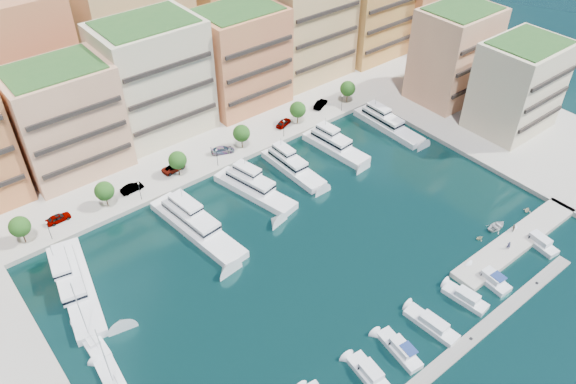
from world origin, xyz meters
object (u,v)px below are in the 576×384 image
Objects in this scene: tree_0 at (20,227)px; car_5 at (321,104)px; yacht_0 at (75,282)px; tender_2 at (497,226)px; tree_4 at (298,110)px; lamppost_0 at (48,228)px; yacht_2 at (194,224)px; person_1 at (513,228)px; yacht_6 at (386,123)px; cruiser_7 at (490,279)px; tree_5 at (348,89)px; cruiser_5 at (432,325)px; sailboat_2 at (91,340)px; cruiser_3 at (369,374)px; car_4 at (284,123)px; tender_3 at (527,210)px; car_2 at (174,168)px; yacht_5 at (333,145)px; cruiser_6 at (465,298)px; tree_3 at (241,133)px; lamppost_3 at (284,126)px; person_0 at (509,245)px; car_0 at (58,218)px; yacht_4 at (291,166)px; tender_1 at (479,238)px; tree_1 at (104,191)px; tree_2 at (178,160)px; lamppost_1 at (139,188)px; cruiser_9 at (537,242)px; car_3 at (223,150)px; car_1 at (132,188)px; yacht_3 at (252,188)px.

car_5 is (73.33, 2.40, -2.94)m from tree_0.
yacht_0 is 76.52m from tender_2.
tree_4 reaches higher than lamppost_0.
person_1 is at bearing -40.54° from yacht_2.
yacht_6 is 49.73m from cruiser_7.
tender_2 is at bearing -100.32° from tree_5.
yacht_0 reaches higher than cruiser_5.
sailboat_2 is (-57.87, 31.01, -0.26)m from cruiser_7.
car_4 is (31.52, 59.45, 1.23)m from cruiser_3.
tree_0 is at bearing 149.71° from yacht_2.
tree_0 is 80.00m from tree_5.
tree_4 is at bearing 1.18° from tender_3.
cruiser_5 is 61.26m from car_2.
cruiser_6 is at bearing -105.42° from yacht_5.
yacht_2 is at bearing 126.96° from cruiser_7.
tender_3 is (31.35, -51.74, -4.31)m from tree_3.
yacht_2 is (-53.84, -15.28, -3.53)m from tree_5.
car_2 is at bearing 172.60° from tree_3.
tree_5 is 1.09× the size of car_2.
lamppost_3 is (58.00, -2.30, -0.92)m from tree_0.
person_0 is at bearing 3.41° from cruiser_3.
person_1 is at bearing -131.29° from car_0.
yacht_0 is 12.31m from sailboat_2.
yacht_2 is (-37.84, -15.28, -3.53)m from tree_4.
cruiser_5 is (-21.17, -45.92, -0.66)m from yacht_5.
yacht_4 is 11.18× the size of person_1.
tender_1 is at bearing -88.21° from yacht_5.
sailboat_2 reaches higher than tree_3.
tree_3 is 0.33× the size of yacht_5.
tree_1 reaches higher than cruiser_6.
car_5 is (8.98, 14.57, 0.60)m from yacht_5.
tree_5 is at bearing 11.10° from yacht_0.
car_5 is 56.18m from person_1.
tender_3 is at bearing 162.81° from car_5.
tree_2 is at bearing 4.70° from lamppost_0.
tree_4 is 51.47m from tender_2.
person_1 is (19.17, -41.37, 0.67)m from yacht_4.
tender_1 is 0.99× the size of person_1.
cruiser_9 is (50.74, -55.79, -3.28)m from lamppost_1.
cruiser_9 is (40.74, -58.09, -4.20)m from tree_2.
car_3 is (-14.54, 3.33, -2.08)m from lamppost_3.
lamppost_0 is (4.00, -2.30, -0.92)m from tree_0.
tree_0 is at bearing 126.62° from cruiser_5.
cruiser_6 is at bearing -155.56° from car_1.
yacht_5 is at bearing 11.82° from tender_2.
car_4 is at bearing 25.25° from sailboat_2.
lamppost_3 is 12.03m from yacht_5.
yacht_3 is at bearing -17.84° from tree_0.
tree_4 is 42.07m from lamppost_1.
car_4 is at bearing 2.71° from tree_2.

